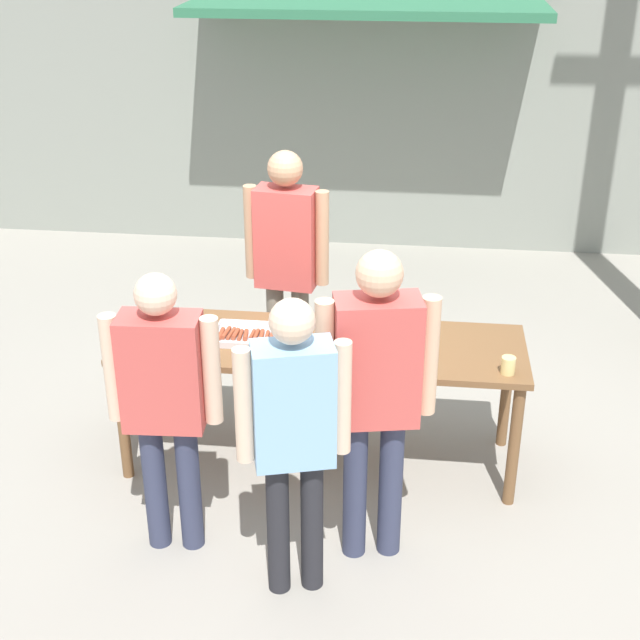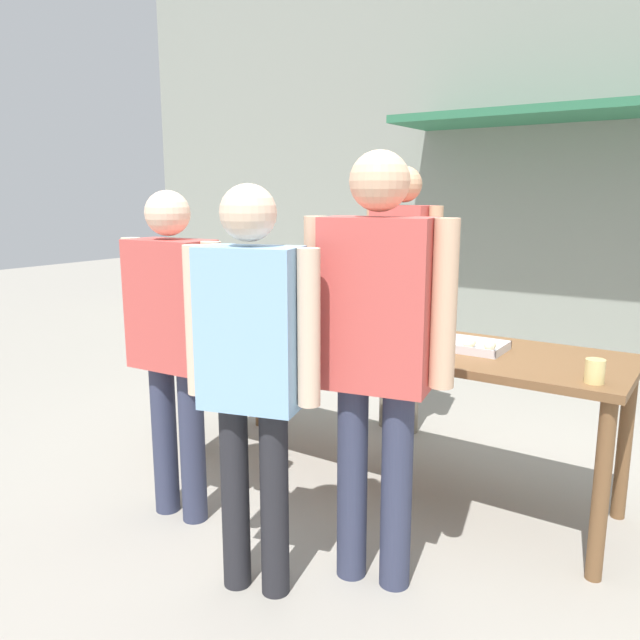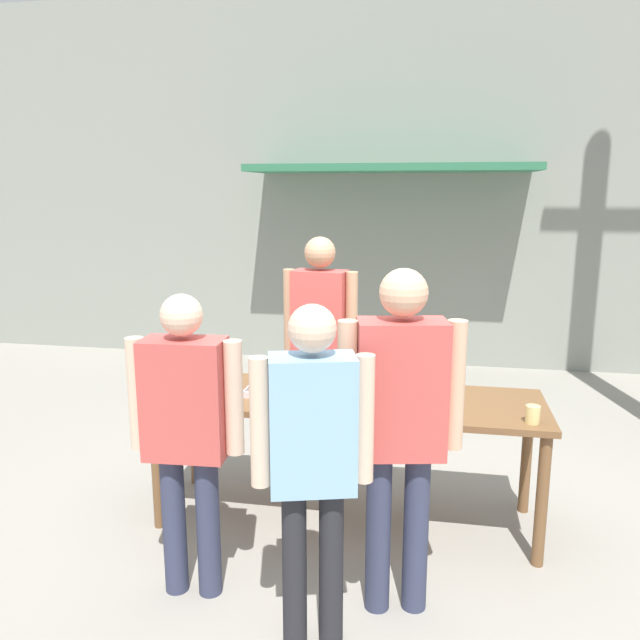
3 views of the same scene
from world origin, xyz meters
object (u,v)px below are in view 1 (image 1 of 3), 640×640
Objects in this scene: condiment_jar_mustard at (128,347)px; person_customer_waiting_in_line at (294,425)px; food_tray_buns at (389,342)px; condiment_jar_ketchup at (143,348)px; food_tray_sausages at (246,335)px; person_customer_with_cup at (376,383)px; person_server_behind_table at (287,254)px; person_customer_holding_hotdog at (164,393)px; beer_cup at (508,365)px.

condiment_jar_mustard is 0.05× the size of person_customer_waiting_in_line.
condiment_jar_mustard reaches higher than food_tray_buns.
food_tray_buns is at bearing 10.86° from condiment_jar_ketchup.
person_customer_with_cup is at bearing -45.26° from food_tray_sausages.
food_tray_sausages is at bearing 23.02° from condiment_jar_mustard.
person_server_behind_table is 1.77m from person_customer_holding_hotdog.
person_customer_holding_hotdog reaches higher than food_tray_sausages.
beer_cup is at bearing 0.22° from condiment_jar_mustard.
person_customer_holding_hotdog is at bearing -64.00° from condiment_jar_ketchup.
person_customer_waiting_in_line is at bearing -109.13° from food_tray_buns.
condiment_jar_mustard is 0.09m from condiment_jar_ketchup.
condiment_jar_ketchup is 1.30m from person_server_behind_table.
food_tray_sausages is at bearing -108.46° from person_customer_holding_hotdog.
condiment_jar_mustard is 1.00× the size of condiment_jar_ketchup.
person_customer_holding_hotdog is at bearing -160.36° from beer_cup.
beer_cup is 1.94m from person_customer_holding_hotdog.
person_server_behind_table reaches higher than beer_cup.
person_customer_waiting_in_line is at bearing -41.25° from condiment_jar_ketchup.
person_customer_with_cup is at bearing -140.99° from beer_cup.
person_customer_holding_hotdog is at bearing -7.83° from person_customer_with_cup.
food_tray_sausages is 4.81× the size of condiment_jar_mustard.
food_tray_buns is (0.88, 0.00, 0.00)m from food_tray_sausages.
condiment_jar_ketchup is at bearing 1.43° from condiment_jar_mustard.
food_tray_buns is 5.77× the size of condiment_jar_mustard.
person_customer_with_cup reaches higher than food_tray_buns.
beer_cup is at bearing -9.76° from food_tray_sausages.
beer_cup is 1.43m from person_customer_waiting_in_line.
person_server_behind_table is at bearing 143.23° from beer_cup.
person_customer_waiting_in_line reaches higher than food_tray_sausages.
person_server_behind_table is at bearing -105.93° from person_customer_holding_hotdog.
person_customer_holding_hotdog reaches higher than food_tray_buns.
food_tray_sausages is 0.22× the size of person_customer_with_cup.
person_customer_waiting_in_line is (-0.38, -0.33, -0.07)m from person_customer_with_cup.
person_server_behind_table is at bearing 56.85° from condiment_jar_ketchup.
person_customer_waiting_in_line is at bearing 29.68° from person_customer_with_cup.
person_customer_holding_hotdog reaches higher than condiment_jar_mustard.
food_tray_buns is 0.28× the size of person_customer_holding_hotdog.
person_customer_holding_hotdog is (-1.82, -0.65, 0.08)m from beer_cup.
person_customer_waiting_in_line is (1.13, -0.91, 0.11)m from condiment_jar_mustard.
person_customer_holding_hotdog is (0.40, -0.64, 0.09)m from condiment_jar_mustard.
food_tray_sausages is 0.84m from person_server_behind_table.
person_customer_holding_hotdog reaches higher than beer_cup.
food_tray_buns is 0.28× the size of person_customer_waiting_in_line.
person_customer_waiting_in_line is (-0.41, -1.18, 0.13)m from food_tray_buns.
food_tray_buns is at bearing -144.02° from person_customer_holding_hotdog.
person_customer_with_cup is at bearing -22.28° from condiment_jar_ketchup.
food_tray_buns is 0.88m from person_customer_with_cup.
person_server_behind_table reaches higher than condiment_jar_ketchup.
person_customer_waiting_in_line is (-1.10, -0.91, 0.10)m from beer_cup.
person_server_behind_table reaches higher than person_customer_waiting_in_line.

